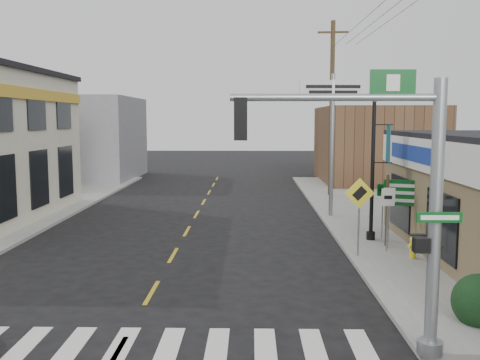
{
  "coord_description": "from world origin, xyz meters",
  "views": [
    {
      "loc": [
        2.69,
        -10.05,
        4.69
      ],
      "look_at": [
        2.35,
        6.54,
        2.8
      ],
      "focal_mm": 40.0,
      "sensor_mm": 36.0,
      "label": 1
    }
  ],
  "objects_px": {
    "utility_pole_far": "(332,107)",
    "dance_center_sign": "(333,109)",
    "traffic_signal_pole": "(402,188)",
    "guide_sign": "(404,200)",
    "fire_hydrant": "(413,247)",
    "lamp_post": "(375,156)"
  },
  "relations": [
    {
      "from": "utility_pole_far",
      "to": "dance_center_sign",
      "type": "bearing_deg",
      "value": -93.79
    },
    {
      "from": "traffic_signal_pole",
      "to": "guide_sign",
      "type": "height_order",
      "value": "traffic_signal_pole"
    },
    {
      "from": "dance_center_sign",
      "to": "utility_pole_far",
      "type": "distance_m",
      "value": 7.1
    },
    {
      "from": "fire_hydrant",
      "to": "utility_pole_far",
      "type": "xyz_separation_m",
      "value": [
        -0.54,
        14.91,
        4.9
      ]
    },
    {
      "from": "guide_sign",
      "to": "dance_center_sign",
      "type": "height_order",
      "value": "dance_center_sign"
    },
    {
      "from": "traffic_signal_pole",
      "to": "lamp_post",
      "type": "distance_m",
      "value": 10.18
    },
    {
      "from": "lamp_post",
      "to": "dance_center_sign",
      "type": "relative_size",
      "value": 0.82
    },
    {
      "from": "fire_hydrant",
      "to": "utility_pole_far",
      "type": "distance_m",
      "value": 15.71
    },
    {
      "from": "fire_hydrant",
      "to": "lamp_post",
      "type": "xyz_separation_m",
      "value": [
        -0.71,
        2.76,
        2.78
      ]
    },
    {
      "from": "dance_center_sign",
      "to": "fire_hydrant",
      "type": "bearing_deg",
      "value": -82.09
    },
    {
      "from": "traffic_signal_pole",
      "to": "lamp_post",
      "type": "bearing_deg",
      "value": 79.61
    },
    {
      "from": "guide_sign",
      "to": "utility_pole_far",
      "type": "distance_m",
      "value": 13.7
    },
    {
      "from": "traffic_signal_pole",
      "to": "dance_center_sign",
      "type": "height_order",
      "value": "dance_center_sign"
    },
    {
      "from": "guide_sign",
      "to": "utility_pole_far",
      "type": "bearing_deg",
      "value": 111.9
    },
    {
      "from": "dance_center_sign",
      "to": "utility_pole_far",
      "type": "relative_size",
      "value": 0.65
    },
    {
      "from": "guide_sign",
      "to": "lamp_post",
      "type": "bearing_deg",
      "value": 148.82
    },
    {
      "from": "guide_sign",
      "to": "fire_hydrant",
      "type": "distance_m",
      "value": 2.16
    },
    {
      "from": "traffic_signal_pole",
      "to": "guide_sign",
      "type": "xyz_separation_m",
      "value": [
        2.65,
        8.98,
        -1.58
      ]
    },
    {
      "from": "fire_hydrant",
      "to": "traffic_signal_pole",
      "type": "bearing_deg",
      "value": -108.93
    },
    {
      "from": "lamp_post",
      "to": "guide_sign",
      "type": "bearing_deg",
      "value": -42.12
    },
    {
      "from": "traffic_signal_pole",
      "to": "utility_pole_far",
      "type": "distance_m",
      "value": 22.35
    },
    {
      "from": "traffic_signal_pole",
      "to": "utility_pole_far",
      "type": "relative_size",
      "value": 0.53
    }
  ]
}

